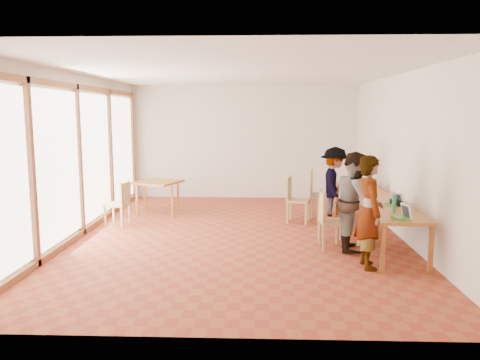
% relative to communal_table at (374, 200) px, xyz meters
% --- Properties ---
extents(ground, '(8.00, 8.00, 0.00)m').
position_rel_communal_table_xyz_m(ground, '(-2.50, 0.00, -0.70)').
color(ground, brown).
rests_on(ground, ground).
extents(wall_back, '(6.00, 0.10, 3.00)m').
position_rel_communal_table_xyz_m(wall_back, '(-2.50, 4.00, 0.80)').
color(wall_back, beige).
rests_on(wall_back, ground).
extents(wall_front, '(6.00, 0.10, 3.00)m').
position_rel_communal_table_xyz_m(wall_front, '(-2.50, -4.00, 0.80)').
color(wall_front, beige).
rests_on(wall_front, ground).
extents(wall_right, '(0.10, 8.00, 3.00)m').
position_rel_communal_table_xyz_m(wall_right, '(0.50, 0.00, 0.80)').
color(wall_right, beige).
rests_on(wall_right, ground).
extents(window_wall, '(0.10, 8.00, 3.00)m').
position_rel_communal_table_xyz_m(window_wall, '(-5.46, 0.00, 0.80)').
color(window_wall, white).
rests_on(window_wall, ground).
extents(ceiling, '(6.00, 8.00, 0.04)m').
position_rel_communal_table_xyz_m(ceiling, '(-2.50, 0.00, 2.32)').
color(ceiling, white).
rests_on(ceiling, wall_back).
extents(communal_table, '(0.80, 4.00, 0.75)m').
position_rel_communal_table_xyz_m(communal_table, '(0.00, 0.00, 0.00)').
color(communal_table, '#A95825').
rests_on(communal_table, ground).
extents(side_table, '(0.90, 0.90, 0.75)m').
position_rel_communal_table_xyz_m(side_table, '(-4.40, 1.92, -0.03)').
color(side_table, '#A95825').
rests_on(side_table, ground).
extents(chair_near, '(0.47, 0.47, 0.52)m').
position_rel_communal_table_xyz_m(chair_near, '(-0.95, -0.76, -0.10)').
color(chair_near, tan).
rests_on(chair_near, ground).
extents(chair_mid, '(0.48, 0.48, 0.42)m').
position_rel_communal_table_xyz_m(chair_mid, '(-0.92, -0.24, -0.21)').
color(chair_mid, tan).
rests_on(chair_mid, ground).
extents(chair_far, '(0.55, 0.55, 0.51)m').
position_rel_communal_table_xyz_m(chair_far, '(-1.38, 1.19, -0.11)').
color(chair_far, tan).
rests_on(chair_far, ground).
extents(chair_empty, '(0.54, 0.54, 0.55)m').
position_rel_communal_table_xyz_m(chair_empty, '(-0.84, 1.71, -0.07)').
color(chair_empty, tan).
rests_on(chair_empty, ground).
extents(chair_spare, '(0.48, 0.48, 0.48)m').
position_rel_communal_table_xyz_m(chair_spare, '(-4.90, 0.75, -0.15)').
color(chair_spare, tan).
rests_on(chair_spare, ground).
extents(person_near, '(0.43, 0.63, 1.68)m').
position_rel_communal_table_xyz_m(person_near, '(-0.49, -1.70, 0.14)').
color(person_near, gray).
rests_on(person_near, ground).
extents(person_mid, '(0.71, 0.86, 1.65)m').
position_rel_communal_table_xyz_m(person_mid, '(-0.52, -0.80, 0.12)').
color(person_mid, gray).
rests_on(person_mid, ground).
extents(person_far, '(0.73, 1.09, 1.58)m').
position_rel_communal_table_xyz_m(person_far, '(-0.53, 1.24, 0.09)').
color(person_far, gray).
rests_on(person_far, ground).
extents(laptop_near, '(0.27, 0.29, 0.22)m').
position_rel_communal_table_xyz_m(laptop_near, '(-0.01, -1.72, 0.11)').
color(laptop_near, green).
rests_on(laptop_near, communal_table).
extents(laptop_mid, '(0.28, 0.30, 0.22)m').
position_rel_communal_table_xyz_m(laptop_mid, '(0.18, -0.71, 0.11)').
color(laptop_mid, green).
rests_on(laptop_mid, communal_table).
extents(laptop_far, '(0.21, 0.24, 0.19)m').
position_rel_communal_table_xyz_m(laptop_far, '(0.15, 0.86, 0.10)').
color(laptop_far, green).
rests_on(laptop_far, communal_table).
extents(yellow_mug, '(0.17, 0.17, 0.11)m').
position_rel_communal_table_xyz_m(yellow_mug, '(0.17, 1.82, 0.10)').
color(yellow_mug, gold).
rests_on(yellow_mug, communal_table).
extents(green_bottle, '(0.07, 0.07, 0.28)m').
position_rel_communal_table_xyz_m(green_bottle, '(-0.02, -1.28, 0.19)').
color(green_bottle, '#227547').
rests_on(green_bottle, communal_table).
extents(clear_glass, '(0.07, 0.07, 0.09)m').
position_rel_communal_table_xyz_m(clear_glass, '(0.10, -0.65, 0.09)').
color(clear_glass, silver).
rests_on(clear_glass, communal_table).
extents(condiment_cup, '(0.08, 0.08, 0.06)m').
position_rel_communal_table_xyz_m(condiment_cup, '(-0.08, 1.40, 0.08)').
color(condiment_cup, white).
rests_on(condiment_cup, communal_table).
extents(pink_phone, '(0.05, 0.10, 0.01)m').
position_rel_communal_table_xyz_m(pink_phone, '(0.29, 0.55, 0.05)').
color(pink_phone, '#F53759').
rests_on(pink_phone, communal_table).
extents(black_pouch, '(0.16, 0.26, 0.09)m').
position_rel_communal_table_xyz_m(black_pouch, '(0.17, -0.72, 0.09)').
color(black_pouch, black).
rests_on(black_pouch, communal_table).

